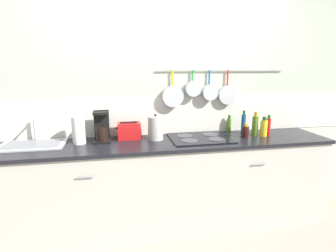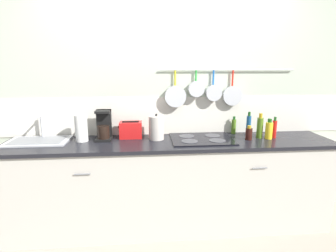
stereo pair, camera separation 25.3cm
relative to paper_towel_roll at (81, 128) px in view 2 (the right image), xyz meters
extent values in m
plane|color=#9E9384|center=(0.87, -0.09, -1.06)|extent=(12.00, 12.00, 0.00)
cube|color=#B2BCA8|center=(0.87, 0.24, 0.24)|extent=(7.20, 0.06, 2.60)
cube|color=silver|center=(0.87, 0.24, 0.07)|extent=(7.20, 0.07, 0.40)
cylinder|color=#B7BABF|center=(1.50, 0.19, 0.55)|extent=(1.43, 0.02, 0.02)
cylinder|color=gold|center=(0.94, 0.19, 0.47)|extent=(0.02, 0.02, 0.15)
cylinder|color=#B7BABF|center=(0.94, 0.16, 0.28)|extent=(0.22, 0.06, 0.22)
cylinder|color=green|center=(1.16, 0.19, 0.49)|extent=(0.02, 0.02, 0.11)
cylinder|color=#B7BABF|center=(1.16, 0.16, 0.36)|extent=(0.16, 0.06, 0.16)
cylinder|color=#1959B2|center=(1.34, 0.19, 0.47)|extent=(0.02, 0.02, 0.15)
cylinder|color=#B7BABF|center=(1.34, 0.16, 0.31)|extent=(0.17, 0.06, 0.17)
cylinder|color=red|center=(1.55, 0.19, 0.47)|extent=(0.02, 0.02, 0.16)
cylinder|color=#B7BABF|center=(1.55, 0.17, 0.28)|extent=(0.21, 0.04, 0.21)
cube|color=#B7B2A8|center=(0.87, -0.09, -0.61)|extent=(3.19, 0.54, 0.89)
cylinder|color=slate|center=(0.07, -0.37, -0.33)|extent=(0.14, 0.01, 0.01)
cylinder|color=slate|center=(1.67, -0.37, -0.33)|extent=(0.14, 0.01, 0.01)
cube|color=black|center=(0.87, -0.09, -0.15)|extent=(3.23, 0.58, 0.03)
cube|color=#B7BABF|center=(-0.42, 0.01, -0.12)|extent=(0.58, 0.36, 0.01)
cube|color=slate|center=(-0.42, 0.01, -0.11)|extent=(0.49, 0.28, 0.00)
cylinder|color=#B7BABF|center=(-0.42, 0.14, -0.01)|extent=(0.03, 0.03, 0.25)
cylinder|color=#B7BABF|center=(-0.42, 0.07, 0.10)|extent=(0.02, 0.14, 0.02)
cylinder|color=white|center=(0.00, 0.00, 0.00)|extent=(0.12, 0.12, 0.26)
cube|color=black|center=(0.21, 0.02, -0.12)|extent=(0.16, 0.18, 0.02)
cube|color=black|center=(0.21, 0.08, 0.02)|extent=(0.14, 0.06, 0.30)
cylinder|color=black|center=(0.21, 0.00, -0.04)|extent=(0.12, 0.12, 0.12)
cube|color=black|center=(0.21, 0.04, 0.15)|extent=(0.14, 0.14, 0.02)
cube|color=red|center=(0.47, 0.08, -0.05)|extent=(0.23, 0.13, 0.17)
cube|color=black|center=(0.47, 0.06, 0.04)|extent=(0.17, 0.02, 0.00)
cube|color=black|center=(0.47, 0.10, 0.04)|extent=(0.17, 0.02, 0.00)
cube|color=black|center=(0.35, 0.08, -0.01)|extent=(0.02, 0.02, 0.02)
cylinder|color=beige|center=(0.73, 0.01, -0.01)|extent=(0.15, 0.15, 0.24)
sphere|color=black|center=(0.73, 0.01, 0.12)|extent=(0.02, 0.02, 0.02)
cube|color=black|center=(1.18, -0.05, -0.12)|extent=(0.61, 0.48, 0.01)
cylinder|color=#38383D|center=(1.05, -0.15, -0.12)|extent=(0.16, 0.16, 0.00)
cylinder|color=#38383D|center=(1.32, -0.15, -0.12)|extent=(0.16, 0.16, 0.00)
cylinder|color=#38383D|center=(1.05, 0.05, -0.12)|extent=(0.16, 0.16, 0.00)
cylinder|color=#38383D|center=(1.32, 0.05, -0.12)|extent=(0.16, 0.16, 0.00)
cylinder|color=#4C721E|center=(1.58, 0.16, -0.05)|extent=(0.05, 0.05, 0.16)
cylinder|color=#194C19|center=(1.58, 0.16, 0.04)|extent=(0.03, 0.03, 0.03)
cylinder|color=#33140F|center=(1.65, -0.10, -0.07)|extent=(0.07, 0.07, 0.12)
cylinder|color=#B28C19|center=(1.65, -0.10, 0.00)|extent=(0.04, 0.04, 0.03)
cylinder|color=navy|center=(1.72, 0.09, -0.03)|extent=(0.05, 0.05, 0.20)
cylinder|color=#194C19|center=(1.72, 0.09, 0.10)|extent=(0.03, 0.03, 0.04)
cylinder|color=#4C721E|center=(1.79, -0.04, -0.03)|extent=(0.06, 0.06, 0.21)
cylinder|color=#B28C19|center=(1.79, -0.04, 0.10)|extent=(0.03, 0.03, 0.05)
cylinder|color=yellow|center=(1.87, -0.08, -0.05)|extent=(0.07, 0.07, 0.17)
cylinder|color=#194C19|center=(1.87, -0.08, 0.06)|extent=(0.04, 0.04, 0.04)
cylinder|color=red|center=(1.94, -0.05, -0.04)|extent=(0.05, 0.05, 0.18)
cylinder|color=#194C19|center=(1.94, -0.05, 0.07)|extent=(0.02, 0.02, 0.04)
camera|label=1|loc=(0.37, -2.51, 0.58)|focal=28.00mm
camera|label=2|loc=(0.63, -2.55, 0.58)|focal=28.00mm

